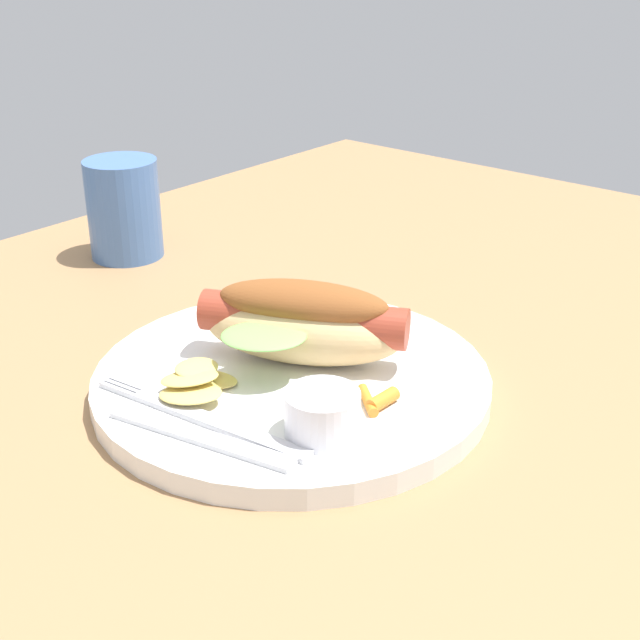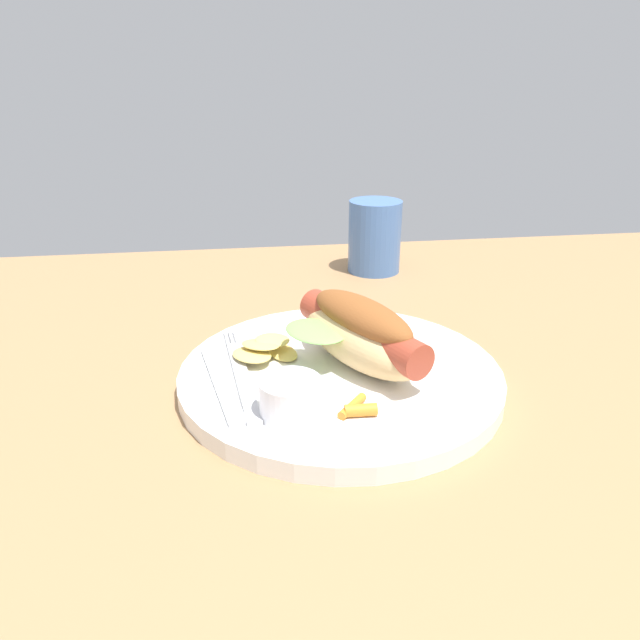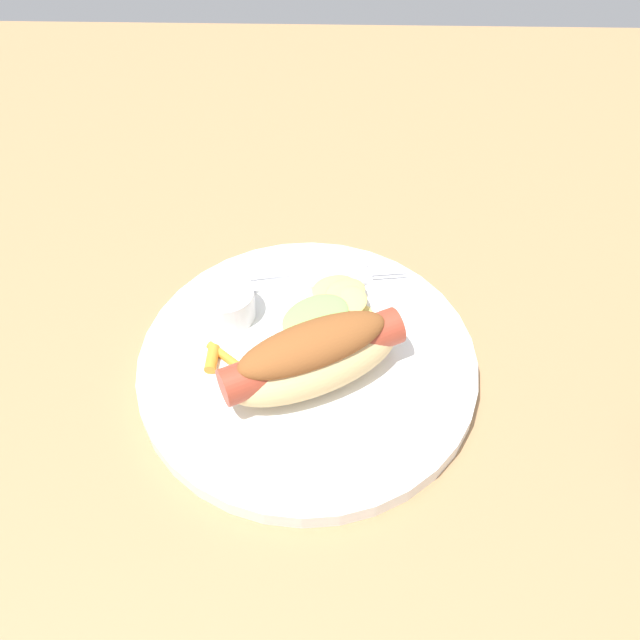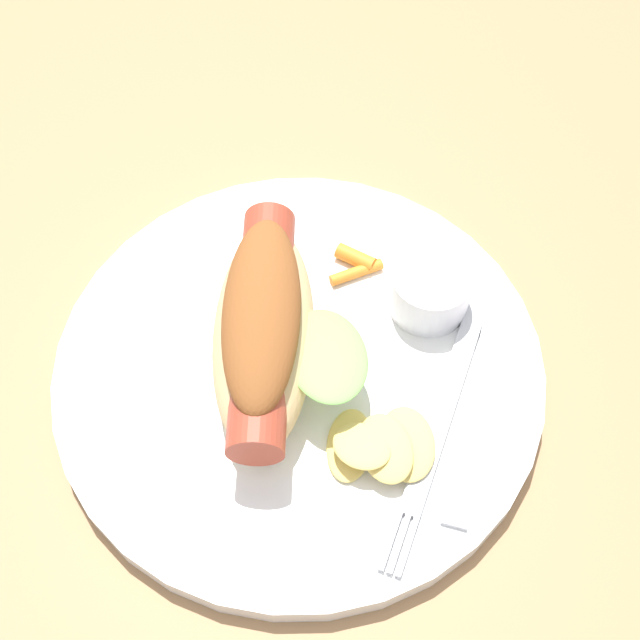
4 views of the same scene
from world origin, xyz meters
The scene contains 9 objects.
ground_plane centered at (0.00, 0.00, -0.90)cm, with size 120.00×90.00×1.80cm, color #9E754C.
plate centered at (3.34, 0.42, 0.80)cm, with size 28.53×28.53×1.60cm, color white.
hot_dog centered at (1.53, -0.51, 4.73)cm, with size 13.39×15.75×6.18cm.
sauce_ramekin centered at (8.41, 7.08, 3.11)cm, with size 4.79×4.79×3.01cm, color white.
fork centered at (12.10, 0.09, 1.80)cm, with size 3.09×17.22×0.40cm.
knife centered at (13.75, 1.54, 1.78)cm, with size 13.48×1.40×0.36cm, color silver.
chips_pile centered at (9.78, -3.04, 2.47)cm, with size 7.15×6.41×1.80cm.
carrot_garnish centered at (3.34, 7.58, 2.04)cm, with size 3.13×3.06×0.99cm.
drinking_cup centered at (-6.83, -31.08, 4.91)cm, with size 7.19×7.19×9.81cm, color #4770B2.
Camera 1 is at (44.99, 37.37, 31.74)cm, focal length 49.52 mm.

